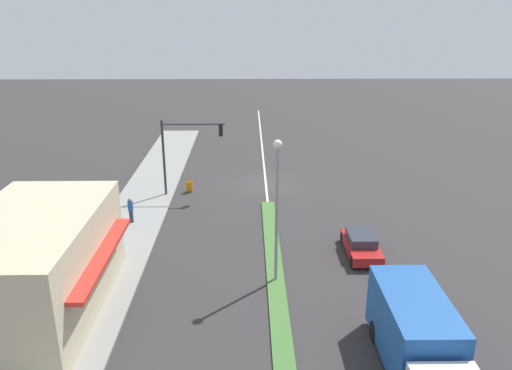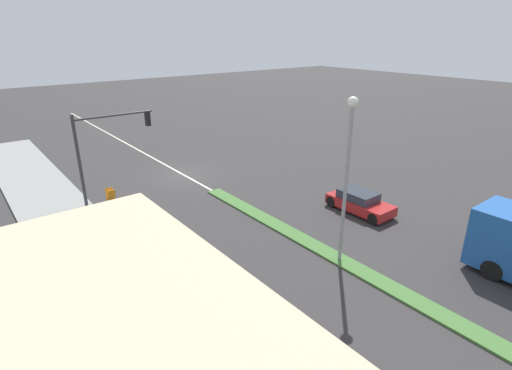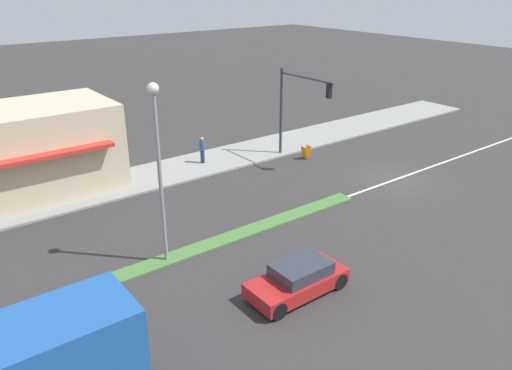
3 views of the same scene
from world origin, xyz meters
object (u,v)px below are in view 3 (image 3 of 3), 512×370
(street_lamp, at_px, (158,153))
(hatchback_red, at_px, (298,279))
(pedestrian, at_px, (202,149))
(traffic_signal_main, at_px, (296,100))
(warning_aframe_sign, at_px, (306,152))

(street_lamp, distance_m, hatchback_red, 7.12)
(pedestrian, xyz_separation_m, hatchback_red, (-13.98, 4.43, -0.41))
(traffic_signal_main, bearing_deg, pedestrian, 61.07)
(warning_aframe_sign, height_order, hatchback_red, hatchback_red)
(hatchback_red, bearing_deg, warning_aframe_sign, -43.62)
(street_lamp, bearing_deg, warning_aframe_sign, -66.02)
(traffic_signal_main, relative_size, hatchback_red, 1.45)
(warning_aframe_sign, bearing_deg, hatchback_red, 136.38)
(pedestrian, distance_m, hatchback_red, 14.67)
(traffic_signal_main, xyz_separation_m, hatchback_red, (-11.12, 9.60, -3.31))
(street_lamp, xyz_separation_m, hatchback_red, (-5.00, -2.86, -4.18))
(hatchback_red, bearing_deg, street_lamp, 29.73)
(pedestrian, bearing_deg, traffic_signal_main, -118.93)
(hatchback_red, bearing_deg, pedestrian, -17.58)
(street_lamp, height_order, pedestrian, street_lamp)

